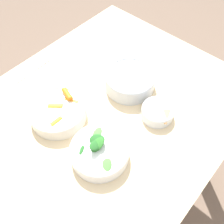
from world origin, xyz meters
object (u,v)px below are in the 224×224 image
(bowl_greens, at_px, (99,151))
(bowl_beans_hotdog, at_px, (130,81))
(bowl_cookies, at_px, (157,112))
(ruler, at_px, (43,62))
(bowl_carrots, at_px, (58,112))

(bowl_greens, xyz_separation_m, bowl_beans_hotdog, (0.29, 0.11, 0.00))
(bowl_cookies, xyz_separation_m, ruler, (-0.09, 0.52, -0.02))
(bowl_cookies, distance_m, ruler, 0.52)
(bowl_cookies, bearing_deg, bowl_greens, 169.64)
(bowl_greens, bearing_deg, bowl_carrots, 85.79)
(bowl_greens, relative_size, ruler, 0.59)
(bowl_cookies, relative_size, ruler, 0.36)
(bowl_beans_hotdog, bearing_deg, bowl_greens, -158.38)
(bowl_greens, relative_size, bowl_cookies, 1.62)
(ruler, bearing_deg, bowl_carrots, -118.26)
(bowl_carrots, distance_m, bowl_beans_hotdog, 0.29)
(ruler, bearing_deg, bowl_cookies, -79.91)
(bowl_carrots, bearing_deg, bowl_greens, -94.21)
(bowl_carrots, xyz_separation_m, bowl_beans_hotdog, (0.27, -0.10, 0.00))
(bowl_greens, xyz_separation_m, ruler, (0.15, 0.47, -0.03))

